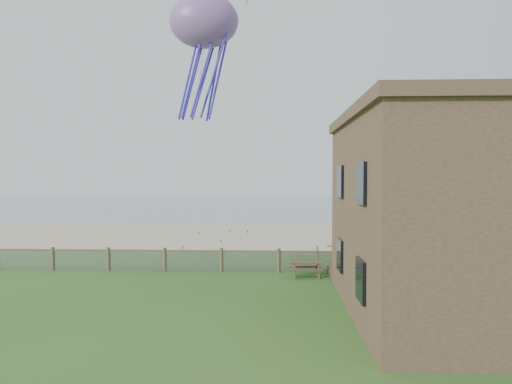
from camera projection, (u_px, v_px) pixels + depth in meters
ground at (204, 304)px, 17.88m from camera, size 160.00×160.00×0.00m
sand_beach at (243, 233)px, 39.84m from camera, size 72.00×20.00×0.02m
ocean at (260, 203)px, 83.78m from camera, size 160.00×68.00×0.02m
chainlink_fence at (221, 261)px, 23.85m from camera, size 36.20×0.20×1.25m
motel_deck at (483, 273)px, 22.33m from camera, size 15.00×2.00×0.50m
picnic_table at (306, 270)px, 22.68m from camera, size 1.57×1.21×0.65m
octopus_kite at (204, 55)px, 27.92m from camera, size 4.07×3.00×8.01m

